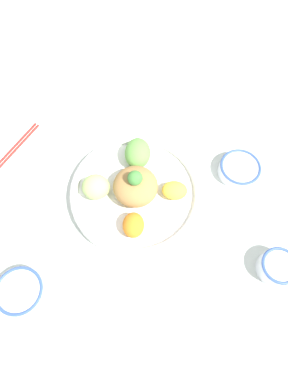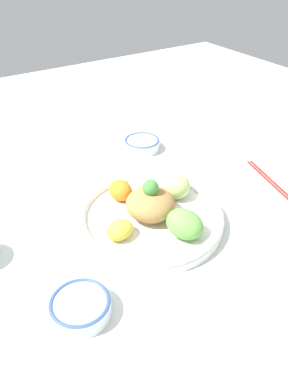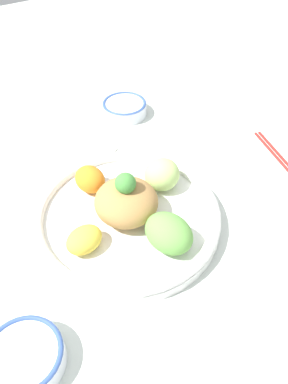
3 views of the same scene
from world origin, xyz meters
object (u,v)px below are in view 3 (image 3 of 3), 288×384
Objects in this scene: chopsticks_pair_near at (282,160)px; serving_spoon_main at (86,142)px; salad_platter at (129,212)px; sauce_bowl_red at (125,108)px; sauce_bowl_dark at (24,358)px.

chopsticks_pair_near reaches higher than serving_spoon_main.
sauce_bowl_red is (0.31, -0.17, -0.01)m from salad_platter.
sauce_bowl_dark is at bearing 119.96° from salad_platter.
serving_spoon_main is at bearing -35.62° from sauce_bowl_dark.
salad_platter is 0.35m from sauce_bowl_red.
sauce_bowl_red is 1.01× the size of serving_spoon_main.
sauce_bowl_red is 0.39m from chopsticks_pair_near.
sauce_bowl_dark is 0.49m from serving_spoon_main.
sauce_bowl_red is 0.15m from serving_spoon_main.
salad_platter reaches higher than sauce_bowl_dark.
sauce_bowl_red and sauce_bowl_dark have the same top height.
sauce_bowl_dark is (-0.14, 0.25, -0.01)m from salad_platter.
sauce_bowl_red is at bearing 75.52° from serving_spoon_main.
salad_platter reaches higher than sauce_bowl_red.
sauce_bowl_red is at bearing -42.72° from sauce_bowl_dark.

